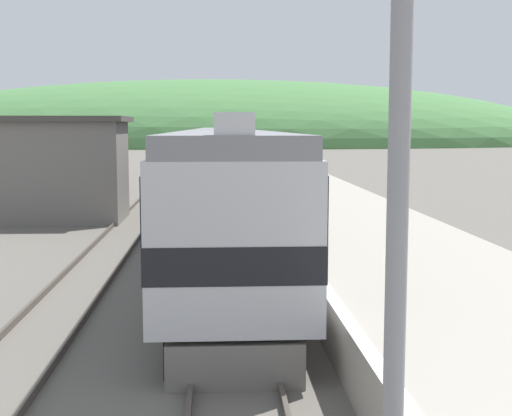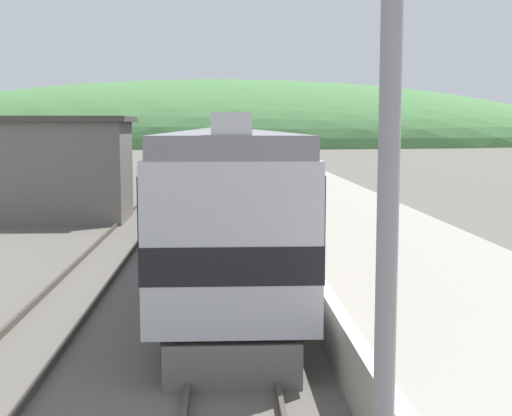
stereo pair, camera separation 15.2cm
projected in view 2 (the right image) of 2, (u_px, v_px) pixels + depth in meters
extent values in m
cube|color=#4C443D|center=(216.00, 168.00, 70.67)|extent=(0.08, 180.00, 0.16)
cube|color=#4C443D|center=(230.00, 168.00, 70.74)|extent=(0.08, 180.00, 0.16)
cube|color=#4C443D|center=(177.00, 168.00, 70.48)|extent=(0.08, 180.00, 0.16)
cube|color=#4C443D|center=(191.00, 168.00, 70.55)|extent=(0.08, 180.00, 0.16)
cube|color=#9E9689|center=(287.00, 178.00, 51.02)|extent=(5.54, 140.00, 1.04)
cube|color=silver|center=(250.00, 171.00, 50.84)|extent=(0.24, 140.00, 0.01)
ellipsoid|color=#477A42|center=(222.00, 144.00, 167.08)|extent=(171.24, 77.06, 29.79)
cube|color=slate|center=(39.00, 171.00, 31.96)|extent=(7.87, 4.17, 4.43)
cube|color=#47423D|center=(37.00, 119.00, 31.69)|extent=(8.37, 4.67, 0.24)
cube|color=black|center=(227.00, 256.00, 20.97)|extent=(2.38, 18.24, 0.85)
cube|color=#BCBCC1|center=(227.00, 194.00, 20.76)|extent=(2.90, 19.41, 2.84)
cube|color=black|center=(227.00, 202.00, 20.79)|extent=(2.93, 19.43, 0.63)
cube|color=black|center=(227.00, 173.00, 20.69)|extent=(2.93, 18.24, 0.85)
cube|color=slate|center=(227.00, 138.00, 20.58)|extent=(2.73, 19.41, 0.40)
cube|color=black|center=(231.00, 205.00, 12.18)|extent=(2.94, 2.20, 1.14)
cube|color=#BCBCC1|center=(231.00, 124.00, 11.35)|extent=(0.64, 0.80, 0.36)
cube|color=slate|center=(232.00, 365.00, 11.55)|extent=(2.26, 0.40, 0.77)
cube|color=black|center=(224.00, 192.00, 41.43)|extent=(2.38, 18.83, 0.85)
cube|color=#BCBCC1|center=(224.00, 160.00, 41.22)|extent=(2.90, 20.03, 2.84)
cube|color=black|center=(224.00, 164.00, 41.25)|extent=(2.93, 20.05, 0.63)
cube|color=black|center=(224.00, 150.00, 41.15)|extent=(2.93, 18.83, 0.85)
cube|color=slate|center=(224.00, 132.00, 41.04)|extent=(2.73, 20.03, 0.40)
cube|color=black|center=(223.00, 170.00, 62.20)|extent=(2.38, 18.83, 0.85)
cube|color=#BCBCC1|center=(223.00, 149.00, 61.99)|extent=(2.90, 20.03, 2.84)
cube|color=black|center=(223.00, 152.00, 62.02)|extent=(2.93, 20.05, 0.63)
cube|color=black|center=(223.00, 142.00, 61.92)|extent=(2.93, 18.83, 0.85)
cube|color=slate|center=(223.00, 130.00, 61.81)|extent=(2.73, 20.03, 0.40)
cylinder|color=gray|center=(389.00, 154.00, 6.39)|extent=(0.20, 0.20, 7.98)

